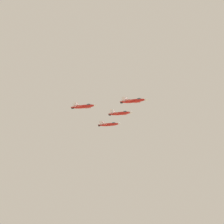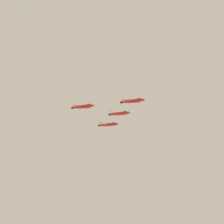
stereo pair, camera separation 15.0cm
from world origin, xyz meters
name	(u,v)px [view 1 (the left image)]	position (x,y,z in m)	size (l,w,h in m)	color
jet_lead	(134,101)	(-12.90, 4.22, 133.68)	(16.97, 10.93, 3.65)	red
jet_left_wingman	(121,113)	(-27.07, 26.24, 130.64)	(16.69, 10.80, 3.60)	red
jet_right_wingman	(84,106)	(-36.91, -6.22, 130.31)	(16.52, 10.61, 3.54)	red
jet_left_outer	(109,124)	(-41.25, 48.26, 127.24)	(17.03, 10.94, 3.65)	red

